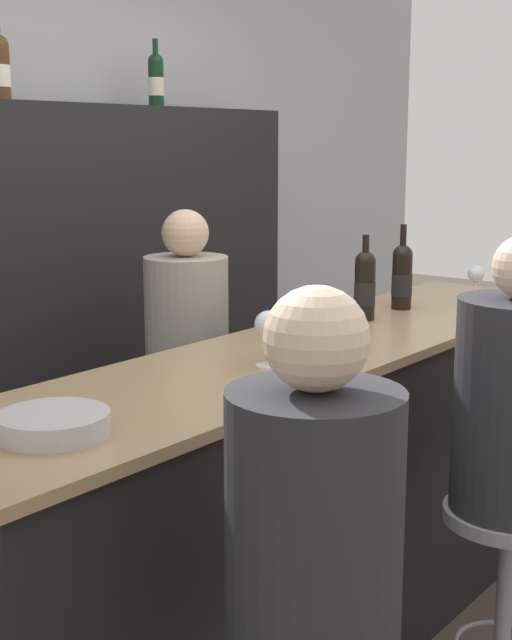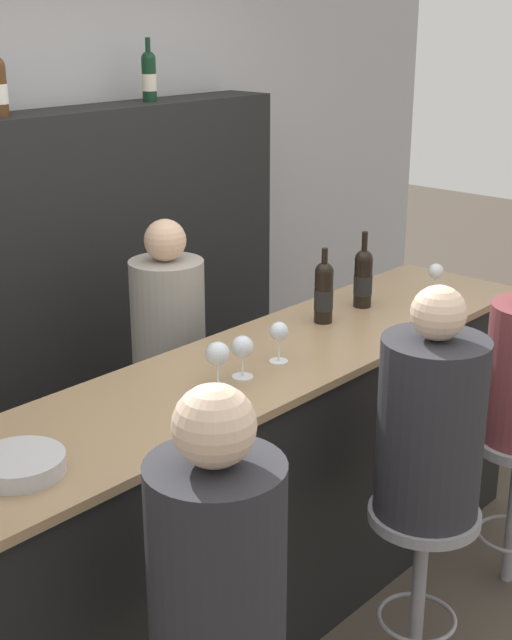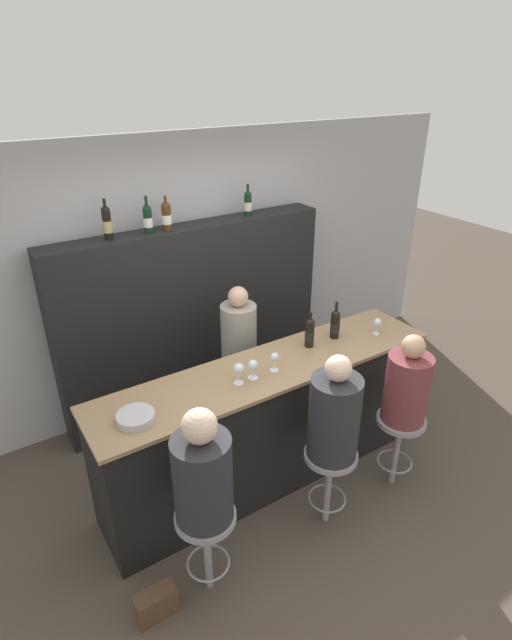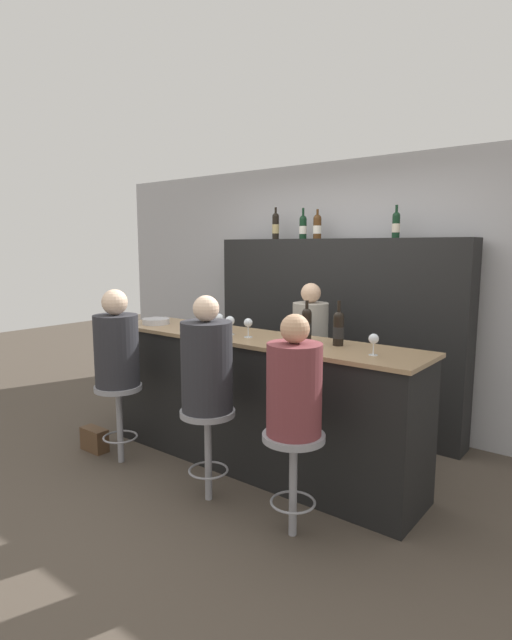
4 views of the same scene
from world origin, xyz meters
name	(u,v)px [view 3 (image 3 of 4)]	position (x,y,z in m)	size (l,w,h in m)	color
ground_plane	(288,495)	(0.00, 0.00, 0.00)	(16.00, 16.00, 0.00)	#4C4238
wall_back	(182,275)	(0.00, 1.78, 1.30)	(6.40, 0.05, 2.60)	#B2B2B7
bar_counter	(269,423)	(0.00, 0.29, 0.53)	(2.78, 0.61, 1.07)	black
back_bar_cabinet	(195,320)	(0.00, 1.55, 0.92)	(2.61, 0.28, 1.84)	black
wine_bottle_counter_0	(310,332)	(0.44, 0.37, 1.19)	(0.08, 0.08, 0.30)	black
wine_bottle_counter_1	(335,324)	(0.71, 0.37, 1.19)	(0.08, 0.08, 0.32)	black
wine_bottle_backbar_0	(107,223)	(-0.70, 1.55, 1.98)	(0.07, 0.07, 0.33)	black
wine_bottle_backbar_1	(148,218)	(-0.37, 1.55, 1.96)	(0.07, 0.07, 0.31)	black
wine_bottle_backbar_2	(166,216)	(-0.20, 1.55, 1.96)	(0.08, 0.08, 0.29)	#4C2D14
wine_bottle_backbar_3	(248,203)	(0.61, 1.55, 1.95)	(0.07, 0.07, 0.29)	black
wine_glass_0	(238,369)	(-0.31, 0.23, 1.18)	(0.08, 0.08, 0.16)	silver
wine_glass_1	(253,366)	(-0.19, 0.23, 1.17)	(0.08, 0.08, 0.15)	silver
wine_glass_2	(275,358)	(0.00, 0.23, 1.17)	(0.07, 0.07, 0.15)	silver
wine_glass_3	(377,323)	(1.04, 0.23, 1.17)	(0.07, 0.07, 0.14)	silver
metal_bowl	(136,417)	(-1.07, 0.22, 1.09)	(0.25, 0.25, 0.05)	#B7B7BC
bar_stool_left	(206,530)	(-0.90, -0.34, 0.51)	(0.38, 0.38, 0.65)	gray
guest_seated_left	(203,474)	(-0.90, -0.34, 0.98)	(0.35, 0.35, 0.78)	#28282D
bar_stool_middle	(330,468)	(0.10, -0.34, 0.51)	(0.38, 0.38, 0.65)	gray
guest_seated_middle	(334,415)	(0.10, -0.34, 0.99)	(0.35, 0.35, 0.79)	#28282D
bar_stool_right	(399,432)	(0.81, -0.34, 0.51)	(0.38, 0.38, 0.65)	gray
guest_seated_right	(407,385)	(0.81, -0.34, 0.96)	(0.33, 0.33, 0.73)	brown
bartender	(239,367)	(0.12, 0.94, 0.67)	(0.31, 0.31, 1.45)	gray
handbag	(156,604)	(-1.27, -0.34, 0.10)	(0.26, 0.12, 0.20)	#513823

